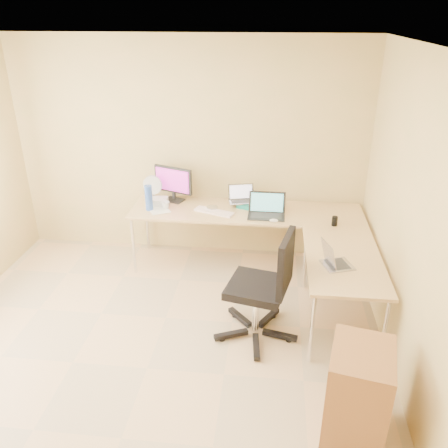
# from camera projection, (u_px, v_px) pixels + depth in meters

# --- Properties ---
(floor) EXTENTS (4.50, 4.50, 0.00)m
(floor) POSITION_uv_depth(u_px,v_px,m) (147.00, 368.00, 3.97)
(floor) COLOR tan
(floor) RESTS_ON ground
(ceiling) EXTENTS (4.50, 4.50, 0.00)m
(ceiling) POSITION_uv_depth(u_px,v_px,m) (117.00, 49.00, 2.86)
(ceiling) COLOR white
(ceiling) RESTS_ON ground
(wall_back) EXTENTS (4.50, 0.00, 4.50)m
(wall_back) POSITION_uv_depth(u_px,v_px,m) (189.00, 150.00, 5.44)
(wall_back) COLOR tan
(wall_back) RESTS_ON ground
(wall_right) EXTENTS (0.00, 4.50, 4.50)m
(wall_right) POSITION_uv_depth(u_px,v_px,m) (426.00, 249.00, 3.21)
(wall_right) COLOR tan
(wall_right) RESTS_ON ground
(desk_main) EXTENTS (2.65, 0.70, 0.73)m
(desk_main) POSITION_uv_depth(u_px,v_px,m) (246.00, 239.00, 5.40)
(desk_main) COLOR tan
(desk_main) RESTS_ON ground
(desk_return) EXTENTS (0.70, 1.30, 0.73)m
(desk_return) POSITION_uv_depth(u_px,v_px,m) (340.00, 291.00, 4.41)
(desk_return) COLOR tan
(desk_return) RESTS_ON ground
(monitor) EXTENTS (0.52, 0.33, 0.43)m
(monitor) POSITION_uv_depth(u_px,v_px,m) (173.00, 184.00, 5.43)
(monitor) COLOR black
(monitor) RESTS_ON desk_main
(book_stack) EXTENTS (0.30, 0.34, 0.05)m
(book_stack) POSITION_uv_depth(u_px,v_px,m) (249.00, 204.00, 5.37)
(book_stack) COLOR #136E61
(book_stack) RESTS_ON desk_main
(laptop_center) EXTENTS (0.34, 0.29, 0.19)m
(laptop_center) POSITION_uv_depth(u_px,v_px,m) (242.00, 194.00, 5.31)
(laptop_center) COLOR #A7A7A7
(laptop_center) RESTS_ON desk_main
(laptop_black) EXTENTS (0.41, 0.30, 0.26)m
(laptop_black) POSITION_uv_depth(u_px,v_px,m) (267.00, 206.00, 5.04)
(laptop_black) COLOR black
(laptop_black) RESTS_ON desk_main
(keyboard) EXTENTS (0.48, 0.29, 0.02)m
(keyboard) POSITION_uv_depth(u_px,v_px,m) (214.00, 212.00, 5.19)
(keyboard) COLOR white
(keyboard) RESTS_ON desk_main
(mouse) EXTENTS (0.10, 0.08, 0.03)m
(mouse) POSITION_uv_depth(u_px,v_px,m) (274.00, 221.00, 4.96)
(mouse) COLOR silver
(mouse) RESTS_ON desk_main
(mug) EXTENTS (0.10, 0.10, 0.09)m
(mug) POSITION_uv_depth(u_px,v_px,m) (166.00, 205.00, 5.27)
(mug) COLOR white
(mug) RESTS_ON desk_main
(cd_stack) EXTENTS (0.14, 0.14, 0.03)m
(cd_stack) POSITION_uv_depth(u_px,v_px,m) (212.00, 208.00, 5.27)
(cd_stack) COLOR silver
(cd_stack) RESTS_ON desk_main
(water_bottle) EXTENTS (0.10, 0.10, 0.30)m
(water_bottle) POSITION_uv_depth(u_px,v_px,m) (149.00, 198.00, 5.20)
(water_bottle) COLOR #3056B1
(water_bottle) RESTS_ON desk_main
(papers) EXTENTS (0.34, 0.37, 0.01)m
(papers) POSITION_uv_depth(u_px,v_px,m) (158.00, 209.00, 5.28)
(papers) COLOR white
(papers) RESTS_ON desk_main
(white_box) EXTENTS (0.23, 0.18, 0.08)m
(white_box) POSITION_uv_depth(u_px,v_px,m) (158.00, 201.00, 5.39)
(white_box) COLOR beige
(white_box) RESTS_ON desk_main
(desk_fan) EXTENTS (0.25, 0.25, 0.29)m
(desk_fan) POSITION_uv_depth(u_px,v_px,m) (154.00, 188.00, 5.48)
(desk_fan) COLOR silver
(desk_fan) RESTS_ON desk_main
(black_cup) EXTENTS (0.08, 0.08, 0.10)m
(black_cup) POSITION_uv_depth(u_px,v_px,m) (335.00, 221.00, 4.86)
(black_cup) COLOR black
(black_cup) RESTS_ON desk_main
(laptop_return) EXTENTS (0.36, 0.32, 0.20)m
(laptop_return) POSITION_uv_depth(u_px,v_px,m) (338.00, 256.00, 4.08)
(laptop_return) COLOR #AEAFCA
(laptop_return) RESTS_ON desk_return
(office_chair) EXTENTS (0.79, 0.79, 1.10)m
(office_chair) POSITION_uv_depth(u_px,v_px,m) (257.00, 290.00, 4.18)
(office_chair) COLOR black
(office_chair) RESTS_ON ground
(cabinet) EXTENTS (0.52, 0.60, 0.72)m
(cabinet) POSITION_uv_depth(u_px,v_px,m) (358.00, 392.00, 3.25)
(cabinet) COLOR brown
(cabinet) RESTS_ON ground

